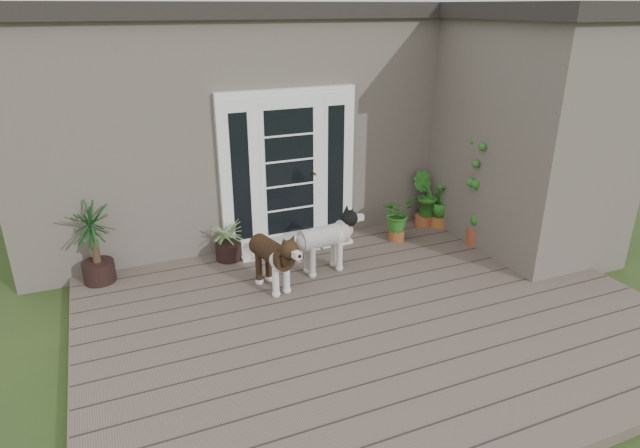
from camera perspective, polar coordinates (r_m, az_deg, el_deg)
name	(u,v)px	position (r m, az deg, el deg)	size (l,w,h in m)	color
deck	(376,319)	(6.02, 6.00, -10.03)	(6.20, 4.60, 0.12)	#6B5B4C
house_main	(258,116)	(9.19, -6.62, 11.37)	(7.40, 4.00, 3.10)	#665E54
roof_main	(253,9)	(9.03, -7.12, 21.70)	(7.60, 4.20, 0.20)	#2D2826
house_wing	(529,140)	(7.94, 21.35, 8.28)	(1.60, 2.40, 3.10)	#665E54
roof_wing	(549,10)	(7.75, 23.15, 20.15)	(1.80, 2.60, 0.20)	#2D2826
door_unit	(289,169)	(7.32, -3.34, 5.80)	(1.90, 0.14, 2.15)	white
door_step	(295,246)	(7.51, -2.64, -2.31)	(1.60, 0.40, 0.05)	white
brindle_dog	(272,262)	(6.33, -5.11, -4.04)	(0.36, 0.83, 0.70)	#372314
white_dog	(324,246)	(6.71, 0.40, -2.34)	(0.36, 0.84, 0.70)	white
spider_plant	(228,238)	(7.15, -9.77, -1.45)	(0.57, 0.57, 0.61)	#8FB26D
yucca	(94,243)	(6.93, -22.87, -1.84)	(0.72, 0.72, 1.04)	black
herb_a	(397,221)	(7.71, 8.19, 0.34)	(0.46, 0.46, 0.59)	#25611B
herb_b	(424,206)	(8.30, 11.02, 1.87)	(0.41, 0.41, 0.62)	#2E631C
herb_c	(440,208)	(8.34, 12.63, 1.63)	(0.36, 0.36, 0.56)	#22621C
sapling	(483,188)	(7.65, 16.95, 3.71)	(0.49, 0.49, 1.67)	#235E1A
clog_left	(316,242)	(7.54, -0.45, -1.97)	(0.15, 0.33, 0.10)	black
clog_right	(321,240)	(7.63, 0.12, -1.70)	(0.14, 0.30, 0.09)	black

